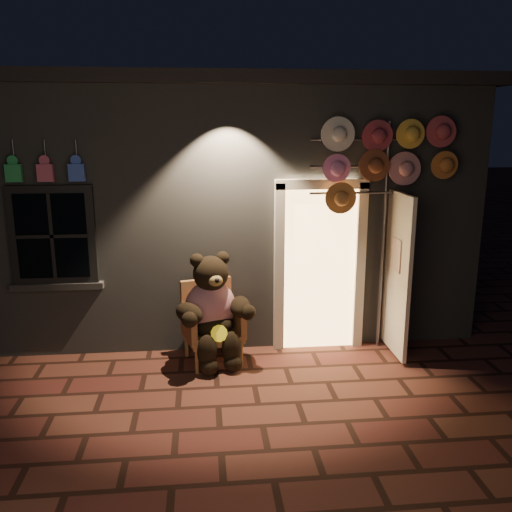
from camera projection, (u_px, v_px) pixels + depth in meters
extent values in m
plane|color=brown|center=(218.00, 406.00, 5.61)|extent=(60.00, 60.00, 0.00)
cube|color=slate|center=(209.00, 197.00, 9.08)|extent=(7.00, 5.00, 3.30)
cube|color=black|center=(207.00, 90.00, 8.67)|extent=(7.30, 5.30, 0.16)
cube|color=black|center=(53.00, 235.00, 6.46)|extent=(1.00, 0.10, 1.20)
cube|color=black|center=(52.00, 236.00, 6.43)|extent=(0.82, 0.06, 1.02)
cube|color=slate|center=(58.00, 286.00, 6.61)|extent=(1.10, 0.14, 0.08)
cube|color=#F5BC6E|center=(319.00, 268.00, 6.92)|extent=(0.92, 0.10, 2.10)
cube|color=beige|center=(279.00, 270.00, 6.83)|extent=(0.12, 0.12, 2.20)
cube|color=beige|center=(359.00, 268.00, 6.93)|extent=(0.12, 0.12, 2.20)
cube|color=beige|center=(322.00, 184.00, 6.62)|extent=(1.16, 0.12, 0.12)
cube|color=beige|center=(397.00, 274.00, 6.64)|extent=(0.05, 0.80, 2.00)
cube|color=green|center=(14.00, 173.00, 6.17)|extent=(0.18, 0.07, 0.20)
cylinder|color=#59595E|center=(13.00, 151.00, 6.17)|extent=(0.02, 0.02, 0.25)
cube|color=#C2506C|center=(45.00, 173.00, 6.21)|extent=(0.18, 0.07, 0.20)
cylinder|color=#59595E|center=(45.00, 150.00, 6.21)|extent=(0.02, 0.02, 0.25)
cube|color=blue|center=(77.00, 173.00, 6.24)|extent=(0.18, 0.07, 0.20)
cylinder|color=#59595E|center=(76.00, 150.00, 6.24)|extent=(0.02, 0.02, 0.25)
cube|color=#AC7442|center=(213.00, 335.00, 6.60)|extent=(0.77, 0.74, 0.09)
cube|color=#AC7442|center=(206.00, 303.00, 6.77)|extent=(0.64, 0.24, 0.64)
cube|color=#AC7442|center=(189.00, 325.00, 6.44)|extent=(0.21, 0.55, 0.37)
cube|color=#AC7442|center=(237.00, 318.00, 6.65)|extent=(0.21, 0.55, 0.37)
cylinder|color=#AC7442|center=(197.00, 362.00, 6.32)|extent=(0.05, 0.05, 0.29)
cylinder|color=#AC7442|center=(241.00, 355.00, 6.51)|extent=(0.05, 0.05, 0.29)
cylinder|color=#AC7442|center=(186.00, 345.00, 6.79)|extent=(0.05, 0.05, 0.29)
cylinder|color=#AC7442|center=(228.00, 339.00, 6.97)|extent=(0.05, 0.05, 0.29)
ellipsoid|color=#AD122E|center=(210.00, 307.00, 6.56)|extent=(0.74, 0.65, 0.66)
ellipsoid|color=black|center=(212.00, 324.00, 6.54)|extent=(0.61, 0.56, 0.31)
sphere|color=black|center=(211.00, 273.00, 6.41)|extent=(0.52, 0.52, 0.42)
sphere|color=black|center=(197.00, 260.00, 6.34)|extent=(0.17, 0.17, 0.17)
sphere|color=black|center=(222.00, 258.00, 6.45)|extent=(0.17, 0.17, 0.17)
ellipsoid|color=#9A7E46|center=(215.00, 281.00, 6.25)|extent=(0.19, 0.16, 0.13)
ellipsoid|color=black|center=(189.00, 313.00, 6.26)|extent=(0.44, 0.49, 0.24)
ellipsoid|color=black|center=(240.00, 307.00, 6.48)|extent=(0.28, 0.45, 0.24)
ellipsoid|color=black|center=(207.00, 351.00, 6.29)|extent=(0.24, 0.24, 0.41)
ellipsoid|color=black|center=(231.00, 348.00, 6.39)|extent=(0.24, 0.24, 0.41)
sphere|color=black|center=(209.00, 367.00, 6.28)|extent=(0.22, 0.22, 0.22)
sphere|color=black|center=(233.00, 363.00, 6.38)|extent=(0.22, 0.22, 0.22)
cylinder|color=yellow|center=(219.00, 333.00, 6.29)|extent=(0.22, 0.13, 0.20)
cylinder|color=#59595E|center=(383.00, 239.00, 6.81)|extent=(0.04, 0.04, 2.88)
cylinder|color=#59595E|center=(363.00, 139.00, 6.46)|extent=(1.28, 0.03, 0.03)
cylinder|color=#59595E|center=(362.00, 166.00, 6.54)|extent=(1.28, 0.03, 0.03)
cylinder|color=#59595E|center=(361.00, 193.00, 6.62)|extent=(1.28, 0.03, 0.03)
cylinder|color=#F3E3CE|center=(339.00, 135.00, 6.36)|extent=(0.36, 0.11, 0.37)
cylinder|color=#A63743|center=(375.00, 135.00, 6.38)|extent=(0.36, 0.11, 0.37)
cylinder|color=yellow|center=(411.00, 135.00, 6.39)|extent=(0.36, 0.11, 0.37)
cylinder|color=#CF4A52|center=(443.00, 135.00, 6.49)|extent=(0.36, 0.11, 0.37)
cylinder|color=pink|center=(338.00, 167.00, 6.42)|extent=(0.36, 0.11, 0.37)
cylinder|color=brown|center=(374.00, 167.00, 6.44)|extent=(0.36, 0.11, 0.37)
cylinder|color=pink|center=(407.00, 166.00, 6.53)|extent=(0.36, 0.11, 0.37)
cylinder|color=orange|center=(442.00, 166.00, 6.55)|extent=(0.36, 0.11, 0.37)
cylinder|color=#C77F3C|center=(338.00, 199.00, 6.48)|extent=(0.36, 0.11, 0.37)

